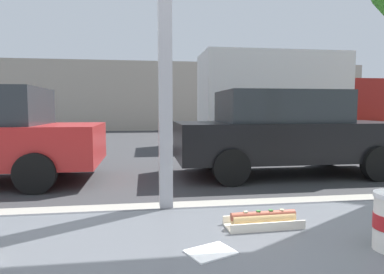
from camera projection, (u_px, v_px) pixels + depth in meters
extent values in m
plane|color=#38383A|center=(147.00, 157.00, 9.21)|extent=(60.00, 60.00, 0.00)
cube|color=#9E998E|center=(155.00, 254.00, 2.90)|extent=(16.00, 2.80, 0.12)
cube|color=#35373A|center=(167.00, 212.00, 1.27)|extent=(2.31, 0.02, 0.02)
cube|color=#9E9EA3|center=(165.00, 35.00, 1.27)|extent=(0.05, 0.08, 1.32)
cube|color=#A89E8E|center=(145.00, 96.00, 20.49)|extent=(28.00, 1.20, 4.13)
cube|color=beige|center=(263.00, 226.00, 1.08)|extent=(0.25, 0.10, 0.01)
cube|color=beige|center=(269.00, 227.00, 1.04)|extent=(0.25, 0.02, 0.03)
cube|color=beige|center=(258.00, 218.00, 1.12)|extent=(0.25, 0.02, 0.03)
cylinder|color=tan|center=(263.00, 219.00, 1.08)|extent=(0.21, 0.05, 0.04)
cylinder|color=#9E4733|center=(263.00, 215.00, 1.08)|extent=(0.22, 0.03, 0.03)
cube|color=beige|center=(246.00, 213.00, 1.07)|extent=(0.01, 0.01, 0.01)
cube|color=#337A2D|center=(258.00, 212.00, 1.08)|extent=(0.01, 0.01, 0.01)
cube|color=beige|center=(282.00, 210.00, 1.09)|extent=(0.01, 0.01, 0.01)
cube|color=#337A2D|center=(271.00, 211.00, 1.08)|extent=(0.01, 0.01, 0.01)
cube|color=white|center=(211.00, 252.00, 0.89)|extent=(0.15, 0.13, 0.00)
cylinder|color=black|center=(63.00, 156.00, 6.99)|extent=(0.64, 0.18, 0.64)
cylinder|color=black|center=(35.00, 173.00, 5.17)|extent=(0.64, 0.18, 0.64)
cube|color=black|center=(287.00, 140.00, 6.69)|extent=(4.42, 1.72, 0.73)
cube|color=#282D33|center=(280.00, 107.00, 6.61)|extent=(2.30, 1.51, 0.61)
cylinder|color=black|center=(327.00, 152.00, 7.77)|extent=(0.64, 0.18, 0.64)
cylinder|color=black|center=(379.00, 164.00, 6.07)|extent=(0.64, 0.18, 0.64)
cylinder|color=black|center=(211.00, 154.00, 7.38)|extent=(0.64, 0.18, 0.64)
cylinder|color=black|center=(231.00, 167.00, 5.68)|extent=(0.64, 0.18, 0.64)
cube|color=silver|center=(271.00, 94.00, 12.04)|extent=(5.02, 2.20, 2.80)
cube|color=maroon|center=(355.00, 106.00, 12.55)|extent=(1.90, 2.10, 1.90)
cylinder|color=black|center=(338.00, 130.00, 13.67)|extent=(0.90, 0.24, 0.90)
cylinder|color=black|center=(373.00, 134.00, 11.60)|extent=(0.90, 0.24, 0.90)
cylinder|color=black|center=(238.00, 131.00, 13.11)|extent=(0.90, 0.24, 0.90)
cylinder|color=black|center=(256.00, 135.00, 10.94)|extent=(0.90, 0.24, 0.90)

